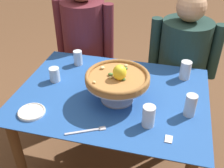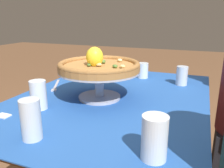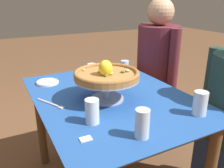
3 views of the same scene
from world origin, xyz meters
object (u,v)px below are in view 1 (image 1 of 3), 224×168
water_glass_back_left (78,59)px  pizza (118,77)px  side_plate (31,112)px  water_glass_side_left (55,75)px  diner_right (181,69)px  water_glass_back_right (185,71)px  dinner_fork (88,131)px  pizza_stand (117,86)px  diner_left (85,51)px  sugar_packet (169,139)px  water_glass_side_right (190,106)px  water_glass_front_right (148,117)px

water_glass_back_left → pizza: bearing=-42.2°
side_plate → water_glass_side_left: bearing=91.6°
pizza → side_plate: 0.51m
diner_right → water_glass_back_right: bearing=-87.5°
dinner_fork → diner_right: 1.07m
pizza_stand → dinner_fork: bearing=-105.2°
water_glass_back_left → diner_right: diner_right is taller
pizza_stand → diner_left: size_ratio=0.29×
diner_left → dinner_fork: bearing=-69.8°
pizza_stand → sugar_packet: (0.32, -0.25, -0.09)m
pizza_stand → water_glass_back_left: size_ratio=3.50×
dinner_fork → side_plate: bearing=170.5°
dinner_fork → sugar_packet: dinner_fork is taller
pizza_stand → diner_right: 0.79m
water_glass_side_right → water_glass_back_right: water_glass_side_right is taller
water_glass_side_right → sugar_packet: water_glass_side_right is taller
side_plate → dinner_fork: side_plate is taller
side_plate → sugar_packet: side_plate is taller
water_glass_front_right → water_glass_back_left: 0.76m
pizza_stand → water_glass_side_right: bearing=-5.4°
dinner_fork → water_glass_front_right: bearing=23.0°
dinner_fork → pizza_stand: bearing=74.8°
water_glass_side_right → diner_right: diner_right is taller
pizza → dinner_fork: pizza is taller
water_glass_side_left → water_glass_front_right: 0.69m
pizza_stand → water_glass_front_right: pizza_stand is taller
water_glass_front_right → dinner_fork: water_glass_front_right is taller
diner_left → diner_right: size_ratio=1.07×
water_glass_back_left → sugar_packet: bearing=-40.6°
pizza → water_glass_side_left: pizza is taller
pizza → water_glass_back_left: bearing=137.8°
diner_right → dinner_fork: bearing=-114.4°
water_glass_front_right → water_glass_back_left: bearing=138.4°
water_glass_front_right → side_plate: water_glass_front_right is taller
water_glass_front_right → diner_right: size_ratio=0.10×
water_glass_back_right → sugar_packet: size_ratio=2.43×
pizza → diner_left: 0.87m
water_glass_front_right → sugar_packet: (0.11, -0.08, -0.05)m
dinner_fork → diner_right: bearing=65.6°
pizza_stand → diner_right: diner_right is taller
pizza → sugar_packet: bearing=-38.6°
pizza_stand → diner_left: diner_left is taller
pizza_stand → diner_right: (0.36, 0.67, -0.22)m
pizza → water_glass_front_right: size_ratio=3.06×
water_glass_side_right → sugar_packet: bearing=-112.8°
water_glass_back_right → diner_left: diner_left is taller
water_glass_back_right → diner_right: size_ratio=0.10×
pizza_stand → water_glass_side_right: pizza_stand is taller
pizza → pizza_stand: bearing=142.5°
diner_right → pizza_stand: bearing=-118.1°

